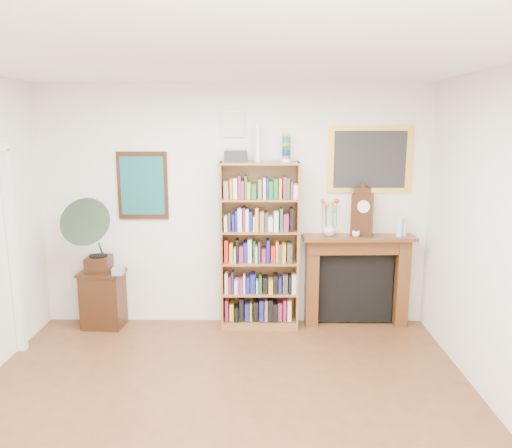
{
  "coord_description": "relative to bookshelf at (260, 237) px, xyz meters",
  "views": [
    {
      "loc": [
        0.31,
        -3.23,
        2.34
      ],
      "look_at": [
        0.27,
        1.6,
        1.38
      ],
      "focal_mm": 35.0,
      "sensor_mm": 36.0,
      "label": 1
    }
  ],
  "objects": [
    {
      "name": "mantel_clock",
      "position": [
        1.17,
        0.06,
        0.27
      ],
      "size": [
        0.27,
        0.2,
        0.55
      ],
      "rotation": [
        0.0,
        0.0,
        -0.33
      ],
      "color": "black",
      "rests_on": "fireplace"
    },
    {
      "name": "gramophone",
      "position": [
        -1.87,
        -0.12,
        0.09
      ],
      "size": [
        0.55,
        0.68,
        0.89
      ],
      "rotation": [
        0.0,
        0.0,
        0.02
      ],
      "color": "black",
      "rests_on": "side_cabinet"
    },
    {
      "name": "gilt_painting",
      "position": [
        1.25,
        0.16,
        0.87
      ],
      "size": [
        0.95,
        0.04,
        0.75
      ],
      "color": "gold",
      "rests_on": "back_wall"
    },
    {
      "name": "fireplace",
      "position": [
        1.14,
        0.08,
        -0.45
      ],
      "size": [
        1.3,
        0.34,
        1.09
      ],
      "rotation": [
        0.0,
        0.0,
        0.03
      ],
      "color": "#492611",
      "rests_on": "floor"
    },
    {
      "name": "bookshelf",
      "position": [
        0.0,
        0.0,
        0.0
      ],
      "size": [
        0.89,
        0.33,
        2.23
      ],
      "rotation": [
        0.0,
        0.0,
        0.02
      ],
      "color": "brown",
      "rests_on": "floor"
    },
    {
      "name": "bottle_right",
      "position": [
        1.66,
        0.06,
        0.11
      ],
      "size": [
        0.06,
        0.06,
        0.2
      ],
      "primitive_type": "cylinder",
      "color": "silver",
      "rests_on": "fireplace"
    },
    {
      "name": "small_picture",
      "position": [
        -0.3,
        0.16,
        1.27
      ],
      "size": [
        0.26,
        0.04,
        0.3
      ],
      "color": "white",
      "rests_on": "back_wall"
    },
    {
      "name": "room",
      "position": [
        -0.3,
        -2.32,
        0.32
      ],
      "size": [
        4.51,
        5.01,
        2.81
      ],
      "color": "#56331A",
      "rests_on": "ground"
    },
    {
      "name": "bottle_left",
      "position": [
        1.59,
        0.01,
        0.13
      ],
      "size": [
        0.07,
        0.07,
        0.24
      ],
      "primitive_type": "cylinder",
      "color": "silver",
      "rests_on": "fireplace"
    },
    {
      "name": "teacup",
      "position": [
        1.09,
        -0.01,
        0.04
      ],
      "size": [
        0.1,
        0.1,
        0.07
      ],
      "primitive_type": "imported",
      "rotation": [
        0.0,
        0.0,
        0.11
      ],
      "color": "white",
      "rests_on": "fireplace"
    },
    {
      "name": "flower_vase",
      "position": [
        0.8,
        0.06,
        0.08
      ],
      "size": [
        0.2,
        0.2,
        0.16
      ],
      "primitive_type": "imported",
      "rotation": [
        0.0,
        0.0,
        -0.41
      ],
      "color": "silver",
      "rests_on": "fireplace"
    },
    {
      "name": "side_cabinet",
      "position": [
        -1.83,
        -0.02,
        -0.74
      ],
      "size": [
        0.52,
        0.39,
        0.68
      ],
      "primitive_type": "cube",
      "rotation": [
        0.0,
        0.0,
        -0.07
      ],
      "color": "black",
      "rests_on": "floor"
    },
    {
      "name": "teal_poster",
      "position": [
        -1.35,
        0.16,
        0.57
      ],
      "size": [
        0.58,
        0.04,
        0.78
      ],
      "color": "black",
      "rests_on": "back_wall"
    },
    {
      "name": "cd_stack",
      "position": [
        -1.6,
        -0.13,
        -0.37
      ],
      "size": [
        0.12,
        0.12,
        0.08
      ],
      "primitive_type": "cube",
      "rotation": [
        0.0,
        0.0,
        -0.0
      ],
      "color": "#B4B2BF",
      "rests_on": "side_cabinet"
    }
  ]
}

